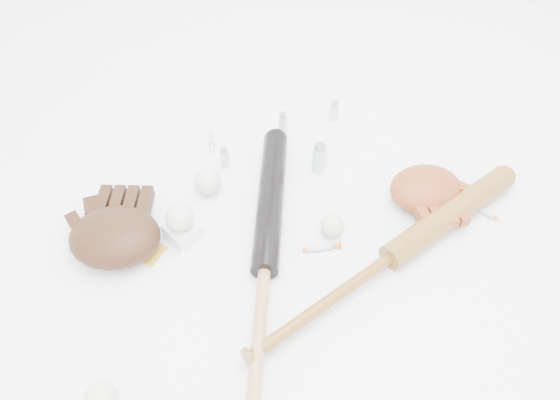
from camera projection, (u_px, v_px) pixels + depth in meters
bat_dark at (265, 268)px, 1.38m from camera, size 0.71×0.80×0.07m
bat_wood at (391, 256)px, 1.40m from camera, size 0.97×0.08×0.07m
glove_dark at (115, 237)px, 1.42m from camera, size 0.40×0.40×0.10m
glove_tan at (425, 188)px, 1.54m from camera, size 0.32×0.32×0.09m
trading_card at (145, 250)px, 1.46m from camera, size 0.10×0.12×0.01m
pedestal at (182, 231)px, 1.47m from camera, size 0.09×0.09×0.04m
baseball_on_pedestal at (179, 217)px, 1.43m from camera, size 0.08×0.08×0.08m
baseball_left at (101, 397)px, 1.17m from camera, size 0.07×0.07×0.07m
baseball_upper at (208, 181)px, 1.57m from camera, size 0.08×0.08×0.08m
baseball_mid at (332, 225)px, 1.47m from camera, size 0.06×0.06×0.06m
syringe_1 at (319, 248)px, 1.45m from camera, size 0.14×0.09×0.02m
syringe_2 at (212, 138)px, 1.73m from camera, size 0.09×0.13×0.02m
syringe_3 at (483, 211)px, 1.54m from camera, size 0.05×0.14×0.02m
vial_0 at (283, 122)px, 1.74m from camera, size 0.03×0.03×0.07m
vial_1 at (334, 111)px, 1.78m from camera, size 0.03×0.03×0.07m
vial_2 at (225, 157)px, 1.64m from camera, size 0.03×0.03×0.07m
vial_3 at (319, 157)px, 1.62m from camera, size 0.04×0.04×0.10m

